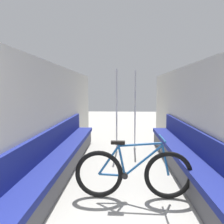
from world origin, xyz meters
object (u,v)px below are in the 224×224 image
at_px(bench_seat_row_left, 56,163).
at_px(bench_seat_row_right, 191,165).
at_px(grab_pole_near, 135,111).
at_px(grab_pole_far, 117,112).
at_px(bicycle, 133,173).

height_order(bench_seat_row_left, bench_seat_row_right, same).
bearing_deg(bench_seat_row_left, grab_pole_near, 53.79).
xyz_separation_m(bench_seat_row_right, grab_pole_far, (-1.30, 1.71, 0.71)).
bearing_deg(bench_seat_row_left, grab_pole_far, 59.49).
bearing_deg(bench_seat_row_right, bench_seat_row_left, 180.00).
bearing_deg(bicycle, bench_seat_row_right, 28.37).
relative_size(bicycle, grab_pole_near, 0.82).
xyz_separation_m(bicycle, grab_pole_near, (0.18, 2.63, 0.64)).
xyz_separation_m(bicycle, grab_pole_far, (-0.29, 2.32, 0.64)).
bearing_deg(bench_seat_row_left, bicycle, -25.05).
height_order(bench_seat_row_right, bicycle, bicycle).
relative_size(bench_seat_row_left, bicycle, 3.25).
xyz_separation_m(grab_pole_near, grab_pole_far, (-0.47, -0.31, 0.00)).
bearing_deg(grab_pole_far, bicycle, -82.83).
distance_m(bicycle, grab_pole_near, 2.71).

